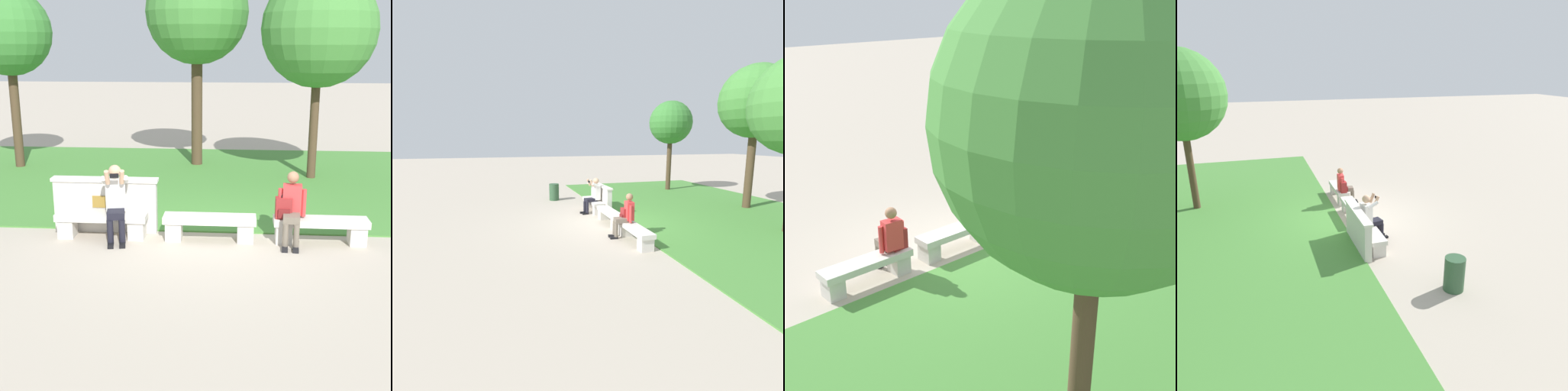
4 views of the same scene
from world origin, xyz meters
TOP-DOWN VIEW (x-y plane):
  - ground_plane at (0.00, 0.00)m, footprint 80.00×80.00m
  - grass_strip at (0.00, 4.38)m, footprint 17.46×8.00m
  - bench_main at (-1.92, 0.00)m, footprint 1.62×0.40m
  - bench_near at (0.00, 0.00)m, footprint 1.62×0.40m
  - bench_mid at (1.92, 0.00)m, footprint 1.62×0.40m
  - backrest_wall_with_plaque at (-1.92, 0.34)m, footprint 1.94×0.24m
  - person_photographer at (-1.64, -0.08)m, footprint 0.52×0.77m
  - person_distant at (1.41, -0.07)m, footprint 0.48×0.69m
  - backpack at (1.27, -0.02)m, footprint 0.28×0.24m
  - tree_left_background at (2.36, 4.73)m, footprint 2.78×2.78m
  - trash_bin at (-4.48, -1.07)m, footprint 0.44×0.44m

SIDE VIEW (x-z plane):
  - ground_plane at x=0.00m, z-range 0.00..0.00m
  - grass_strip at x=0.00m, z-range 0.00..0.03m
  - bench_main at x=-1.92m, z-range 0.06..0.51m
  - bench_near at x=0.00m, z-range 0.06..0.51m
  - bench_mid at x=1.92m, z-range 0.06..0.51m
  - trash_bin at x=-4.48m, z-range 0.00..0.75m
  - backrest_wall_with_plaque at x=-1.92m, z-range 0.01..1.02m
  - backpack at x=1.27m, z-range 0.41..0.84m
  - person_distant at x=1.41m, z-range 0.04..1.30m
  - person_photographer at x=-1.64m, z-range 0.08..1.40m
  - tree_left_background at x=2.36m, z-range 1.13..6.20m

